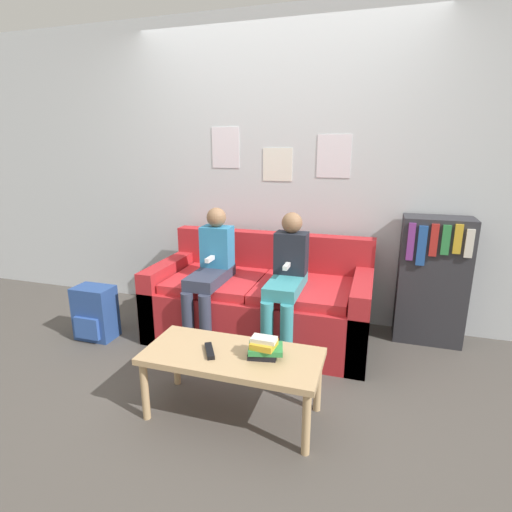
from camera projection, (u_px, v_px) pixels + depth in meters
ground_plane at (239, 367)px, 2.85m from camera, size 10.00×10.00×0.00m
wall_back at (278, 173)px, 3.48m from camera, size 8.00×0.06×2.60m
couch at (261, 303)px, 3.27m from camera, size 1.73×0.85×0.81m
coffee_table at (232, 361)px, 2.26m from camera, size 1.01×0.45×0.40m
person_left at (210, 270)px, 3.09m from camera, size 0.24×0.57×1.06m
person_right at (286, 278)px, 2.92m from camera, size 0.24×0.57×1.05m
tv_remote at (210, 351)px, 2.26m from camera, size 0.12×0.17×0.02m
book_stack at (264, 348)px, 2.20m from camera, size 0.22×0.18×0.12m
bookshelf at (432, 280)px, 3.14m from camera, size 0.51×0.30×1.01m
backpack at (95, 313)px, 3.24m from camera, size 0.31×0.24×0.44m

